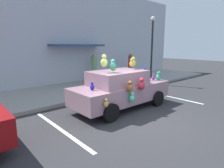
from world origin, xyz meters
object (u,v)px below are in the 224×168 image
(plush_covered_car, at_px, (121,89))
(pedestrian_near_shopfront, at_px, (130,65))
(street_lamp_post, at_px, (152,43))
(teddy_bear_on_sidewalk, at_px, (86,87))
(pedestrian_by_lamp, at_px, (94,68))

(plush_covered_car, bearing_deg, pedestrian_near_shopfront, 40.32)
(plush_covered_car, height_order, pedestrian_near_shopfront, plush_covered_car)
(street_lamp_post, bearing_deg, plush_covered_car, -155.50)
(street_lamp_post, distance_m, pedestrian_near_shopfront, 2.98)
(plush_covered_car, relative_size, teddy_bear_on_sidewalk, 5.73)
(pedestrian_near_shopfront, xyz_separation_m, pedestrian_by_lamp, (-3.12, 0.45, -0.02))
(teddy_bear_on_sidewalk, bearing_deg, pedestrian_by_lamp, 47.68)
(plush_covered_car, relative_size, pedestrian_by_lamp, 2.27)
(teddy_bear_on_sidewalk, height_order, street_lamp_post, street_lamp_post)
(plush_covered_car, distance_m, pedestrian_by_lamp, 5.63)
(street_lamp_post, bearing_deg, pedestrian_near_shopfront, 76.44)
(pedestrian_by_lamp, bearing_deg, pedestrian_near_shopfront, -8.25)
(plush_covered_car, xyz_separation_m, pedestrian_by_lamp, (2.36, 5.11, 0.21))
(plush_covered_car, distance_m, pedestrian_near_shopfront, 7.20)
(teddy_bear_on_sidewalk, relative_size, pedestrian_by_lamp, 0.40)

